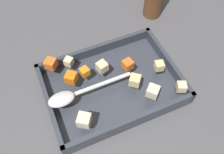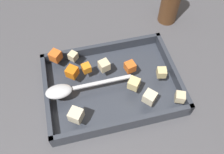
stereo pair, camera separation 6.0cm
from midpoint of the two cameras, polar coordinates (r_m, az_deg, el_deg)
The scene contains 14 objects.
ground_plane at distance 0.69m, azimuth 2.15°, elevation -3.69°, with size 4.00×4.00×0.00m, color #4C4C51.
baking_dish at distance 0.68m, azimuth 2.52°, elevation -2.23°, with size 0.37×0.27×0.05m.
carrot_chunk_heap_top at distance 0.67m, azimuth 6.92°, elevation 2.28°, with size 0.03×0.03×0.03m, color orange.
carrot_chunk_corner_se at distance 0.70m, azimuth -10.97°, elevation 4.83°, with size 0.03×0.03×0.03m, color orange.
carrot_chunk_corner_nw at distance 0.66m, azimuth -3.59°, elevation 1.99°, with size 0.02×0.02×0.02m, color orange.
carrot_chunk_near_left at distance 0.66m, azimuth -6.95°, elevation 1.02°, with size 0.03×0.03×0.03m, color orange.
potato_chunk_rim_edge at distance 0.66m, azimuth 0.70°, elevation 2.61°, with size 0.03×0.03×0.03m, color beige.
potato_chunk_corner_sw at distance 0.67m, azimuth 14.30°, elevation 0.89°, with size 0.02×0.02×0.02m, color #E0CC89.
potato_chunk_near_spoon at distance 0.65m, azimuth 18.57°, elevation -4.75°, with size 0.02×0.02×0.02m, color beige.
potato_chunk_near_right at distance 0.64m, azimuth 7.97°, elevation -1.77°, with size 0.03×0.03×0.03m, color #E0CC89.
potato_chunk_far_left at distance 0.69m, azimuth -6.84°, elevation 4.82°, with size 0.02×0.02×0.02m, color beige.
parsnip_chunk_mid_right at distance 0.62m, azimuth 11.76°, elevation -4.95°, with size 0.03×0.03×0.03m, color beige.
parsnip_chunk_center at distance 0.59m, azimuth -5.68°, elevation -9.27°, with size 0.03×0.03×0.03m, color beige.
serving_spoon at distance 0.64m, azimuth -8.80°, elevation -3.07°, with size 0.23×0.04×0.02m.
Camera 2 is at (-0.08, -0.34, 0.60)m, focal length 38.24 mm.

